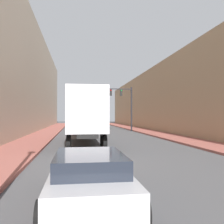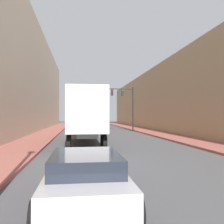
{
  "view_description": "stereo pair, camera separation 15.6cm",
  "coord_description": "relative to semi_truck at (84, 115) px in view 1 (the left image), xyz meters",
  "views": [
    {
      "loc": [
        -2.95,
        0.64,
        2.19
      ],
      "look_at": [
        -0.68,
        16.21,
        2.42
      ],
      "focal_mm": 40.0,
      "sensor_mm": 36.0,
      "label": 1
    },
    {
      "loc": [
        -2.79,
        0.62,
        2.19
      ],
      "look_at": [
        -0.68,
        16.21,
        2.42
      ],
      "focal_mm": 40.0,
      "sensor_mm": 36.0,
      "label": 2
    }
  ],
  "objects": [
    {
      "name": "sidewalk_right",
      "position": [
        8.75,
        8.99,
        -2.21
      ],
      "size": [
        2.96,
        80.0,
        0.15
      ],
      "color": "#9E564C",
      "rests_on": "ground"
    },
    {
      "name": "sidewalk_left",
      "position": [
        -4.23,
        8.99,
        -2.21
      ],
      "size": [
        2.96,
        80.0,
        0.15
      ],
      "color": "#9E564C",
      "rests_on": "ground"
    },
    {
      "name": "building_right",
      "position": [
        13.23,
        8.99,
        2.33
      ],
      "size": [
        6.0,
        80.0,
        9.23
      ],
      "color": "tan",
      "rests_on": "ground"
    },
    {
      "name": "building_left",
      "position": [
        -8.71,
        8.99,
        4.95
      ],
      "size": [
        6.0,
        80.0,
        14.46
      ],
      "color": "beige",
      "rests_on": "ground"
    },
    {
      "name": "semi_truck",
      "position": [
        0.0,
        0.0,
        0.0
      ],
      "size": [
        2.57,
        11.63,
        4.03
      ],
      "color": "silver",
      "rests_on": "ground"
    },
    {
      "name": "sedan_car",
      "position": [
        -0.35,
        -14.04,
        -1.66
      ],
      "size": [
        2.11,
        4.47,
        1.26
      ],
      "color": "#B7B7BC",
      "rests_on": "ground"
    },
    {
      "name": "traffic_signal_gantry",
      "position": [
        5.52,
        14.11,
        2.18
      ],
      "size": [
        6.02,
        0.35,
        6.25
      ],
      "color": "black",
      "rests_on": "ground"
    }
  ]
}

